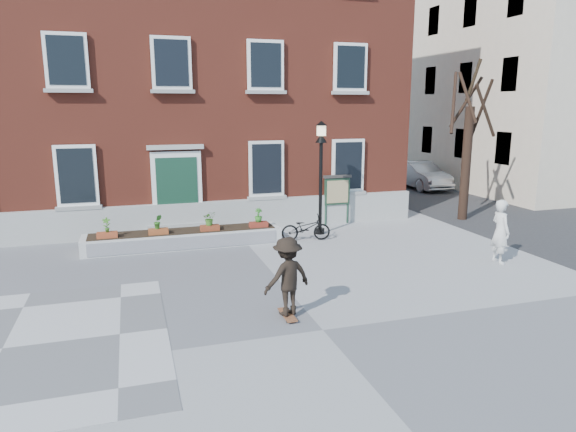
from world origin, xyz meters
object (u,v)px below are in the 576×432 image
object	(u,v)px
lamp_post	(321,162)
skateboarder	(287,276)
bystander	(500,231)
notice_board	(337,191)
bicycle	(306,228)
parked_car	(419,175)

from	to	relation	value
lamp_post	skateboarder	distance (m)	7.56
lamp_post	bystander	bearing A→B (deg)	-51.59
lamp_post	notice_board	xyz separation A→B (m)	(1.17, 1.30, -1.28)
bystander	skateboarder	world-z (taller)	bystander
bicycle	parked_car	bearing A→B (deg)	-39.37
parked_car	notice_board	xyz separation A→B (m)	(-7.63, -6.70, 0.54)
bicycle	bystander	size ratio (longest dim) A/B	0.89
parked_car	bystander	bearing A→B (deg)	-112.47
parked_car	lamp_post	xyz separation A→B (m)	(-8.80, -8.00, 1.81)
bystander	lamp_post	world-z (taller)	lamp_post
bicycle	lamp_post	size ratio (longest dim) A/B	0.42
bicycle	parked_car	world-z (taller)	parked_car
lamp_post	notice_board	size ratio (longest dim) A/B	2.10
notice_board	skateboarder	distance (m)	9.08
lamp_post	skateboarder	xyz separation A→B (m)	(-3.25, -6.63, -1.62)
bystander	bicycle	bearing A→B (deg)	51.52
parked_car	lamp_post	size ratio (longest dim) A/B	1.12
bystander	skateboarder	distance (m)	7.23
parked_car	skateboarder	world-z (taller)	skateboarder
skateboarder	bicycle	bearing A→B (deg)	67.36
lamp_post	notice_board	world-z (taller)	lamp_post
skateboarder	bystander	bearing A→B (deg)	15.66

